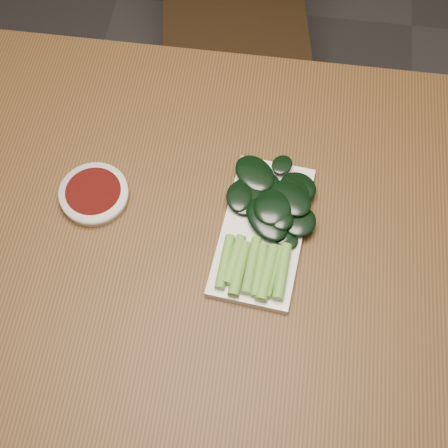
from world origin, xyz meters
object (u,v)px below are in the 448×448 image
table (205,247)px  gai_lan (268,221)px  sauce_bowl (94,194)px  serving_plate (263,230)px

table → gai_lan: 0.15m
gai_lan → sauce_bowl: bearing=176.5°
serving_plate → gai_lan: size_ratio=1.00×
table → serving_plate: size_ratio=4.98×
serving_plate → gai_lan: gai_lan is taller
table → sauce_bowl: 0.22m
table → serving_plate: serving_plate is taller
table → gai_lan: size_ratio=4.96×
gai_lan → table: bearing=-171.6°
table → sauce_bowl: size_ratio=11.93×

